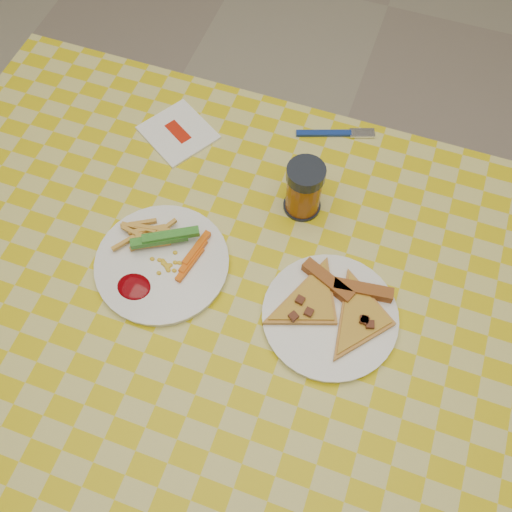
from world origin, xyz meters
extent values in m
plane|color=beige|center=(0.00, 0.00, 0.00)|extent=(8.00, 8.00, 0.00)
cylinder|color=white|center=(-0.54, 0.34, 0.35)|extent=(0.06, 0.06, 0.71)
cylinder|color=white|center=(0.54, 0.34, 0.35)|extent=(0.06, 0.06, 0.71)
cube|color=brown|center=(0.00, 0.00, 0.73)|extent=(1.20, 0.80, 0.04)
cylinder|color=white|center=(-0.14, 0.01, 0.76)|extent=(0.27, 0.27, 0.01)
cylinder|color=white|center=(0.16, 0.01, 0.76)|extent=(0.26, 0.26, 0.01)
cube|color=#0E5910|center=(-0.14, 0.05, 0.79)|extent=(0.10, 0.08, 0.02)
cube|color=#E65B0A|center=(-0.09, 0.04, 0.78)|extent=(0.06, 0.08, 0.02)
ellipsoid|color=#6C0207|center=(-0.16, -0.05, 0.77)|extent=(0.06, 0.05, 0.01)
cube|color=brown|center=(0.14, 0.07, 0.78)|extent=(0.10, 0.06, 0.02)
cube|color=brown|center=(0.20, 0.07, 0.78)|extent=(0.10, 0.03, 0.02)
cylinder|color=black|center=(0.05, 0.21, 0.76)|extent=(0.07, 0.07, 0.01)
cylinder|color=#87400E|center=(0.05, 0.21, 0.80)|extent=(0.06, 0.06, 0.09)
cylinder|color=black|center=(0.05, 0.21, 0.86)|extent=(0.07, 0.07, 0.02)
cube|color=white|center=(-0.23, 0.29, 0.76)|extent=(0.17, 0.16, 0.01)
cube|color=red|center=(-0.23, 0.29, 0.76)|extent=(0.06, 0.05, 0.00)
cube|color=navy|center=(0.04, 0.38, 0.76)|extent=(0.11, 0.05, 0.01)
cube|color=white|center=(0.11, 0.41, 0.76)|extent=(0.05, 0.04, 0.00)
camera|label=1|loc=(0.16, -0.35, 1.63)|focal=40.00mm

